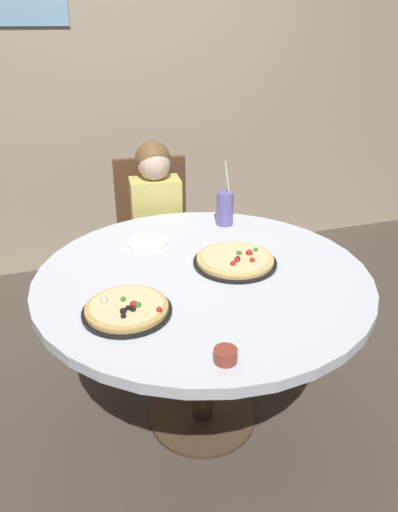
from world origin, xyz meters
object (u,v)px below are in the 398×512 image
(pizza_cheese, at_px, (127,309))
(soda_cup, at_px, (225,208))
(diner_child, at_px, (160,255))
(pizza_veggie, at_px, (235,260))
(dining_table, at_px, (203,293))
(sauce_bowl, at_px, (226,355))
(plate_small, at_px, (147,242))
(chair_wooden, at_px, (154,234))

(pizza_cheese, xyz_separation_m, soda_cup, (0.58, 0.62, 0.06))
(pizza_cheese, height_order, soda_cup, soda_cup)
(diner_child, xyz_separation_m, pizza_veggie, (0.15, -0.69, 0.28))
(dining_table, distance_m, sauce_bowl, 0.54)
(diner_child, distance_m, plate_small, 0.50)
(pizza_veggie, distance_m, plate_small, 0.42)
(dining_table, bearing_deg, sauce_bowl, -101.38)
(chair_wooden, bearing_deg, sauce_bowl, -94.54)
(dining_table, bearing_deg, diner_child, 90.54)
(dining_table, distance_m, pizza_cheese, 0.39)
(dining_table, xyz_separation_m, chair_wooden, (0.01, 0.91, -0.13))
(chair_wooden, distance_m, pizza_cheese, 1.17)
(dining_table, xyz_separation_m, pizza_veggie, (0.15, 0.03, 0.11))
(diner_child, height_order, pizza_cheese, diner_child)
(sauce_bowl, bearing_deg, diner_child, 85.49)
(pizza_veggie, xyz_separation_m, soda_cup, (0.11, 0.40, 0.06))
(soda_cup, height_order, plate_small, soda_cup)
(dining_table, distance_m, soda_cup, 0.53)
(plate_small, bearing_deg, sauce_bowl, -87.24)
(chair_wooden, xyz_separation_m, pizza_veggie, (0.14, -0.87, 0.24))
(plate_small, bearing_deg, chair_wooden, 74.90)
(chair_wooden, height_order, plate_small, chair_wooden)
(chair_wooden, height_order, soda_cup, soda_cup)
(dining_table, xyz_separation_m, plate_small, (-0.15, 0.33, 0.09))
(plate_small, bearing_deg, pizza_veggie, -45.56)
(dining_table, bearing_deg, pizza_veggie, 12.77)
(sauce_bowl, xyz_separation_m, plate_small, (-0.04, 0.86, -0.02))
(sauce_bowl, bearing_deg, chair_wooden, 85.46)
(pizza_cheese, bearing_deg, diner_child, 70.51)
(pizza_cheese, xyz_separation_m, plate_small, (0.18, 0.52, -0.01))
(diner_child, height_order, soda_cup, diner_child)
(pizza_veggie, bearing_deg, diner_child, 102.59)
(chair_wooden, distance_m, plate_small, 0.64)
(pizza_cheese, bearing_deg, soda_cup, 46.77)
(pizza_veggie, height_order, pizza_cheese, same)
(chair_wooden, xyz_separation_m, sauce_bowl, (-0.11, -1.43, 0.24))
(dining_table, distance_m, diner_child, 0.75)
(sauce_bowl, distance_m, plate_small, 0.86)
(plate_small, bearing_deg, pizza_cheese, -109.40)
(plate_small, bearing_deg, soda_cup, 13.90)
(diner_child, xyz_separation_m, plate_small, (-0.14, -0.39, 0.27))
(chair_wooden, height_order, pizza_cheese, chair_wooden)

